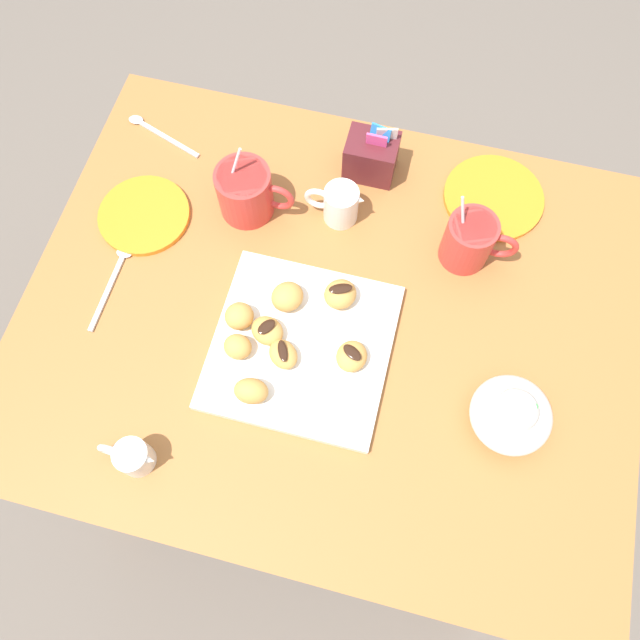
% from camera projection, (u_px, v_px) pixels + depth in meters
% --- Properties ---
extents(ground_plane, '(8.00, 8.00, 0.00)m').
position_uv_depth(ground_plane, '(326.00, 419.00, 1.70)').
color(ground_plane, '#665B51').
extents(dining_table, '(1.02, 0.81, 0.74)m').
position_uv_depth(dining_table, '(329.00, 343.00, 1.14)').
color(dining_table, '#A36633').
rests_on(dining_table, ground_plane).
extents(pastry_plate_square, '(0.28, 0.28, 0.02)m').
position_uv_depth(pastry_plate_square, '(302.00, 347.00, 0.99)').
color(pastry_plate_square, white).
rests_on(pastry_plate_square, dining_table).
extents(coffee_mug_red_left, '(0.14, 0.10, 0.15)m').
position_uv_depth(coffee_mug_red_left, '(246.00, 191.00, 1.05)').
color(coffee_mug_red_left, red).
rests_on(coffee_mug_red_left, dining_table).
extents(coffee_mug_red_right, '(0.12, 0.08, 0.15)m').
position_uv_depth(coffee_mug_red_right, '(470.00, 240.00, 1.01)').
color(coffee_mug_red_right, red).
rests_on(coffee_mug_red_right, dining_table).
extents(cream_pitcher_white, '(0.10, 0.06, 0.07)m').
position_uv_depth(cream_pitcher_white, '(340.00, 203.00, 1.06)').
color(cream_pitcher_white, white).
rests_on(cream_pitcher_white, dining_table).
extents(sugar_caddy, '(0.09, 0.07, 0.11)m').
position_uv_depth(sugar_caddy, '(373.00, 156.00, 1.09)').
color(sugar_caddy, '#561E23').
rests_on(sugar_caddy, dining_table).
extents(ice_cream_bowl, '(0.12, 0.12, 0.09)m').
position_uv_depth(ice_cream_bowl, '(512.00, 414.00, 0.92)').
color(ice_cream_bowl, white).
rests_on(ice_cream_bowl, dining_table).
extents(chocolate_sauce_pitcher, '(0.09, 0.05, 0.06)m').
position_uv_depth(chocolate_sauce_pitcher, '(133.00, 457.00, 0.90)').
color(chocolate_sauce_pitcher, white).
rests_on(chocolate_sauce_pitcher, dining_table).
extents(saucer_orange_left, '(0.16, 0.16, 0.01)m').
position_uv_depth(saucer_orange_left, '(144.00, 215.00, 1.09)').
color(saucer_orange_left, orange).
rests_on(saucer_orange_left, dining_table).
extents(saucer_orange_right, '(0.18, 0.18, 0.01)m').
position_uv_depth(saucer_orange_right, '(493.00, 197.00, 1.10)').
color(saucer_orange_right, orange).
rests_on(saucer_orange_right, dining_table).
extents(loose_spoon_near_saucer, '(0.03, 0.16, 0.01)m').
position_uv_depth(loose_spoon_near_saucer, '(114.00, 277.00, 1.04)').
color(loose_spoon_near_saucer, silver).
rests_on(loose_spoon_near_saucer, dining_table).
extents(loose_spoon_by_plate, '(0.16, 0.06, 0.01)m').
position_uv_depth(loose_spoon_by_plate, '(156.00, 131.00, 1.16)').
color(loose_spoon_by_plate, silver).
rests_on(loose_spoon_by_plate, dining_table).
extents(beignet_0, '(0.07, 0.07, 0.03)m').
position_uv_depth(beignet_0, '(283.00, 354.00, 0.96)').
color(beignet_0, '#D19347').
rests_on(beignet_0, pastry_plate_square).
extents(chocolate_drizzle_0, '(0.03, 0.04, 0.00)m').
position_uv_depth(chocolate_drizzle_0, '(283.00, 351.00, 0.95)').
color(chocolate_drizzle_0, black).
rests_on(chocolate_drizzle_0, beignet_0).
extents(beignet_1, '(0.05, 0.05, 0.04)m').
position_uv_depth(beignet_1, '(238.00, 347.00, 0.96)').
color(beignet_1, '#D19347').
rests_on(beignet_1, pastry_plate_square).
extents(beignet_2, '(0.07, 0.06, 0.03)m').
position_uv_depth(beignet_2, '(267.00, 331.00, 0.98)').
color(beignet_2, '#D19347').
rests_on(beignet_2, pastry_plate_square).
extents(chocolate_drizzle_2, '(0.03, 0.04, 0.00)m').
position_uv_depth(chocolate_drizzle_2, '(266.00, 327.00, 0.96)').
color(chocolate_drizzle_2, black).
rests_on(chocolate_drizzle_2, beignet_2).
extents(beignet_3, '(0.06, 0.05, 0.04)m').
position_uv_depth(beignet_3, '(251.00, 391.00, 0.93)').
color(beignet_3, '#D19347').
rests_on(beignet_3, pastry_plate_square).
extents(beignet_4, '(0.07, 0.07, 0.04)m').
position_uv_depth(beignet_4, '(340.00, 294.00, 1.00)').
color(beignet_4, '#D19347').
rests_on(beignet_4, pastry_plate_square).
extents(chocolate_drizzle_4, '(0.04, 0.03, 0.00)m').
position_uv_depth(chocolate_drizzle_4, '(341.00, 289.00, 0.98)').
color(chocolate_drizzle_4, black).
rests_on(chocolate_drizzle_4, beignet_4).
extents(beignet_5, '(0.06, 0.06, 0.03)m').
position_uv_depth(beignet_5, '(352.00, 356.00, 0.96)').
color(beignet_5, '#D19347').
rests_on(beignet_5, pastry_plate_square).
extents(chocolate_drizzle_5, '(0.04, 0.03, 0.00)m').
position_uv_depth(chocolate_drizzle_5, '(352.00, 352.00, 0.94)').
color(chocolate_drizzle_5, black).
rests_on(chocolate_drizzle_5, beignet_5).
extents(beignet_6, '(0.07, 0.07, 0.04)m').
position_uv_depth(beignet_6, '(287.00, 298.00, 0.99)').
color(beignet_6, '#D19347').
rests_on(beignet_6, pastry_plate_square).
extents(beignet_7, '(0.06, 0.07, 0.04)m').
position_uv_depth(beignet_7, '(239.00, 316.00, 0.98)').
color(beignet_7, '#D19347').
rests_on(beignet_7, pastry_plate_square).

